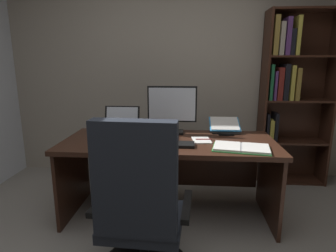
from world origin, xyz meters
TOP-DOWN VIEW (x-y plane):
  - wall_back at (0.00, 2.03)m, footprint 4.68×0.12m
  - desk at (-0.03, 1.00)m, footprint 1.86×0.78m
  - bookshelf at (1.26, 1.80)m, footprint 0.76×0.30m
  - office_chair at (-0.14, 0.08)m, footprint 0.63×0.60m
  - monitor at (-0.02, 1.19)m, footprint 0.47×0.16m
  - laptop at (-0.53, 1.19)m, footprint 0.35×0.30m
  - keyboard at (-0.02, 0.76)m, footprint 0.42×0.15m
  - computer_mouse at (-0.32, 0.76)m, footprint 0.06×0.10m
  - reading_stand_with_book at (0.50, 1.26)m, footprint 0.29×0.29m
  - open_binder at (0.56, 0.71)m, footprint 0.48×0.34m
  - notepad at (0.26, 0.93)m, footprint 0.18×0.23m
  - pen at (0.28, 0.93)m, footprint 0.14×0.02m

SIDE VIEW (x-z plane):
  - office_chair at x=-0.14m, z-range -0.08..1.01m
  - desk at x=-0.03m, z-range 0.17..0.89m
  - notepad at x=0.26m, z-range 0.72..0.73m
  - open_binder at x=0.56m, z-range 0.72..0.74m
  - keyboard at x=-0.02m, z-range 0.72..0.74m
  - pen at x=0.28m, z-range 0.73..0.74m
  - computer_mouse at x=-0.32m, z-range 0.72..0.76m
  - laptop at x=-0.53m, z-range 0.65..0.89m
  - reading_stand_with_book at x=0.50m, z-range 0.72..0.85m
  - monitor at x=-0.02m, z-range 0.72..1.17m
  - bookshelf at x=1.26m, z-range 0.05..1.99m
  - wall_back at x=0.00m, z-range 0.00..2.86m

